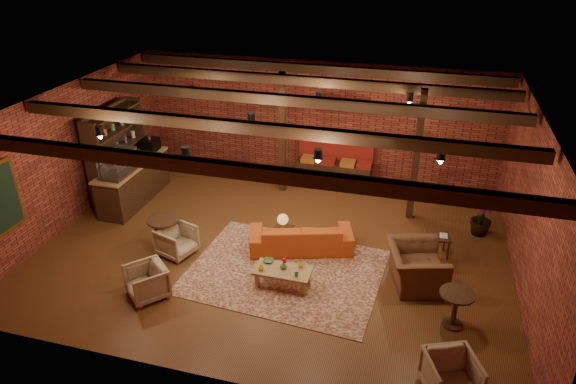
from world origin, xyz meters
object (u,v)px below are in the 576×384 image
(armchair_b, at_px, (147,280))
(side_table_book, at_px, (439,237))
(round_table_left, at_px, (164,228))
(armchair_a, at_px, (177,240))
(armchair_far, at_px, (451,374))
(armchair_right, at_px, (417,261))
(round_table_right, at_px, (456,304))
(sofa, at_px, (301,236))
(side_table_lamp, at_px, (283,222))
(coffee_table, at_px, (282,271))
(plant_tall, at_px, (488,184))

(armchair_b, relative_size, side_table_book, 1.37)
(round_table_left, height_order, armchair_a, round_table_left)
(round_table_left, height_order, side_table_book, round_table_left)
(armchair_b, relative_size, armchair_far, 0.95)
(armchair_b, bearing_deg, armchair_right, 61.65)
(armchair_right, relative_size, armchair_far, 1.60)
(armchair_right, xyz_separation_m, round_table_right, (0.72, -1.07, -0.06))
(armchair_b, bearing_deg, round_table_right, 48.86)
(sofa, xyz_separation_m, round_table_left, (-2.88, -0.74, 0.17))
(side_table_lamp, relative_size, armchair_b, 1.07)
(armchair_right, height_order, round_table_right, armchair_right)
(armchair_right, xyz_separation_m, armchair_far, (0.65, -2.65, -0.15))
(sofa, xyz_separation_m, side_table_lamp, (-0.43, 0.06, 0.26))
(side_table_book, bearing_deg, coffee_table, -147.02)
(armchair_right, bearing_deg, sofa, 61.00)
(coffee_table, height_order, armchair_right, armchair_right)
(round_table_right, bearing_deg, plant_tall, 79.43)
(sofa, relative_size, armchair_b, 3.09)
(sofa, height_order, armchair_a, armchair_a)
(round_table_left, bearing_deg, coffee_table, -12.35)
(armchair_a, bearing_deg, plant_tall, -50.05)
(coffee_table, xyz_separation_m, armchair_b, (-2.40, -0.99, 0.02))
(side_table_lamp, relative_size, round_table_right, 1.09)
(side_table_lamp, distance_m, armchair_b, 3.14)
(sofa, height_order, armchair_far, armchair_far)
(armchair_right, bearing_deg, side_table_lamp, 61.89)
(sofa, relative_size, coffee_table, 1.98)
(side_table_lamp, relative_size, side_table_book, 1.47)
(sofa, bearing_deg, side_table_book, 173.33)
(armchair_a, height_order, plant_tall, plant_tall)
(side_table_lamp, bearing_deg, armchair_b, -129.82)
(round_table_right, distance_m, armchair_far, 1.58)
(armchair_a, height_order, round_table_right, armchair_a)
(coffee_table, relative_size, round_table_left, 1.53)
(coffee_table, relative_size, round_table_right, 1.58)
(armchair_b, bearing_deg, plant_tall, 74.82)
(coffee_table, height_order, round_table_right, round_table_right)
(round_table_right, bearing_deg, armchair_right, 123.93)
(coffee_table, relative_size, armchair_right, 0.93)
(round_table_left, relative_size, side_table_book, 1.39)
(armchair_a, bearing_deg, coffee_table, -82.91)
(coffee_table, relative_size, armchair_far, 1.48)
(round_table_right, bearing_deg, sofa, 152.44)
(coffee_table, distance_m, round_table_right, 3.25)
(armchair_right, distance_m, armchair_far, 2.73)
(armchair_a, distance_m, plant_tall, 6.92)
(side_table_book, bearing_deg, plant_tall, 51.40)
(armchair_right, bearing_deg, armchair_a, 77.93)
(sofa, relative_size, armchair_a, 3.08)
(round_table_right, bearing_deg, coffee_table, 174.67)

